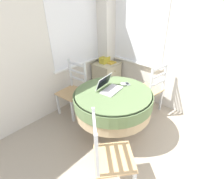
{
  "coord_description": "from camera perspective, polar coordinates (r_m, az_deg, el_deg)",
  "views": [
    {
      "loc": [
        -0.68,
        0.76,
        2.01
      ],
      "look_at": [
        1.18,
        2.31,
        0.67
      ],
      "focal_mm": 28.0,
      "sensor_mm": 36.0,
      "label": 1
    }
  ],
  "objects": [
    {
      "name": "corner_room_shell",
      "position": [
        2.59,
        4.98,
        12.5
      ],
      "size": [
        4.53,
        5.24,
        2.55
      ],
      "color": "silver",
      "rests_on": "ground_plane"
    },
    {
      "name": "round_dining_table",
      "position": [
        2.62,
        0.43,
        -3.82
      ],
      "size": [
        1.17,
        1.17,
        0.74
      ],
      "color": "#4C3D2D",
      "rests_on": "ground_plane"
    },
    {
      "name": "laptop",
      "position": [
        2.58,
        -1.02,
        0.79
      ],
      "size": [
        0.37,
        0.32,
        0.21
      ],
      "color": "silver",
      "rests_on": "round_dining_table"
    },
    {
      "name": "computer_mouse",
      "position": [
        2.72,
        3.66,
        1.8
      ],
      "size": [
        0.06,
        0.1,
        0.05
      ],
      "color": "silver",
      "rests_on": "round_dining_table"
    },
    {
      "name": "cell_phone",
      "position": [
        2.78,
        5.03,
        1.88
      ],
      "size": [
        0.09,
        0.12,
        0.01
      ],
      "color": "#B2B7BC",
      "rests_on": "round_dining_table"
    },
    {
      "name": "dining_chair_near_back_window",
      "position": [
        3.24,
        -12.47,
        -0.3
      ],
      "size": [
        0.45,
        0.46,
        0.98
      ],
      "color": "tan",
      "rests_on": "ground_plane"
    },
    {
      "name": "dining_chair_near_right_window",
      "position": [
        3.28,
        12.37,
        0.06
      ],
      "size": [
        0.5,
        0.49,
        0.98
      ],
      "color": "tan",
      "rests_on": "ground_plane"
    },
    {
      "name": "dining_chair_camera_near",
      "position": [
        2.02,
        -0.84,
        -21.17
      ],
      "size": [
        0.61,
        0.61,
        0.98
      ],
      "color": "tan",
      "rests_on": "ground_plane"
    },
    {
      "name": "corner_cabinet",
      "position": [
        3.92,
        -1.69,
        3.94
      ],
      "size": [
        0.51,
        0.48,
        0.69
      ],
      "color": "beige",
      "rests_on": "ground_plane"
    },
    {
      "name": "storage_box",
      "position": [
        3.77,
        -2.42,
        9.62
      ],
      "size": [
        0.2,
        0.14,
        0.13
      ],
      "color": "gold",
      "rests_on": "corner_cabinet"
    },
    {
      "name": "book_on_cabinet",
      "position": [
        3.79,
        -0.74,
        8.92
      ],
      "size": [
        0.17,
        0.23,
        0.02
      ],
      "color": "gold",
      "rests_on": "corner_cabinet"
    }
  ]
}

